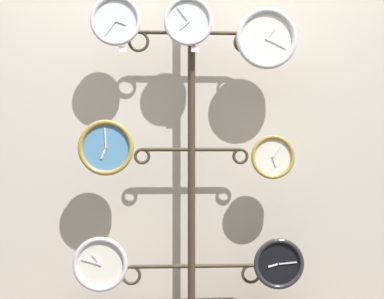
{
  "coord_description": "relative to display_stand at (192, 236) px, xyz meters",
  "views": [
    {
      "loc": [
        -0.14,
        -2.39,
        1.2
      ],
      "look_at": [
        0.0,
        0.36,
        1.2
      ],
      "focal_mm": 50.0,
      "sensor_mm": 36.0,
      "label": 1
    }
  ],
  "objects": [
    {
      "name": "shop_wall",
      "position": [
        0.0,
        0.16,
        0.65
      ],
      "size": [
        4.4,
        0.04,
        2.8
      ],
      "color": "#BCB2A3",
      "rests_on": "ground_plane"
    },
    {
      "name": "clock_middle_left",
      "position": [
        -0.43,
        -0.11,
        0.47
      ],
      "size": [
        0.28,
        0.04,
        0.28
      ],
      "color": "#4C84B2"
    },
    {
      "name": "clock_middle_right",
      "position": [
        0.41,
        -0.08,
        0.42
      ],
      "size": [
        0.23,
        0.04,
        0.23
      ],
      "color": "silver"
    },
    {
      "name": "clock_bottom_right",
      "position": [
        0.44,
        -0.11,
        -0.12
      ],
      "size": [
        0.26,
        0.04,
        0.26
      ],
      "color": "black"
    },
    {
      "name": "clock_top_right",
      "position": [
        0.38,
        -0.08,
        1.03
      ],
      "size": [
        0.32,
        0.04,
        0.32
      ],
      "color": "silver"
    },
    {
      "name": "clock_top_center",
      "position": [
        -0.02,
        -0.09,
        1.11
      ],
      "size": [
        0.25,
        0.04,
        0.25
      ],
      "color": "silver"
    },
    {
      "name": "display_stand",
      "position": [
        0.0,
        0.0,
        0.0
      ],
      "size": [
        0.73,
        0.38,
        2.13
      ],
      "color": "#382D1E",
      "rests_on": "ground_plane"
    },
    {
      "name": "clock_bottom_left",
      "position": [
        -0.46,
        -0.12,
        -0.12
      ],
      "size": [
        0.28,
        0.04,
        0.28
      ],
      "color": "silver"
    },
    {
      "name": "price_tag_mid",
      "position": [
        0.01,
        -0.09,
        0.96
      ],
      "size": [
        0.04,
        0.0,
        0.03
      ],
      "color": "white"
    },
    {
      "name": "price_tag_upper",
      "position": [
        -0.35,
        -0.09,
        0.96
      ],
      "size": [
        0.04,
        0.0,
        0.03
      ],
      "color": "white"
    },
    {
      "name": "clock_top_left",
      "position": [
        -0.39,
        -0.09,
        1.1
      ],
      "size": [
        0.26,
        0.04,
        0.26
      ],
      "color": "silver"
    }
  ]
}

